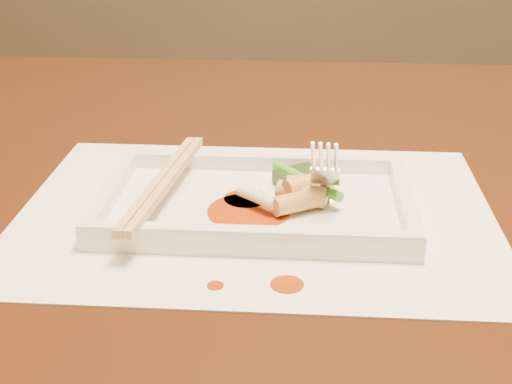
# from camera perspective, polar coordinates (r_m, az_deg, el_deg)

# --- Properties ---
(table) EXTENTS (1.40, 0.90, 0.75)m
(table) POSITION_cam_1_polar(r_m,az_deg,el_deg) (0.71, 6.14, -6.67)
(table) COLOR black
(table) RESTS_ON ground
(placemat) EXTENTS (0.40, 0.30, 0.00)m
(placemat) POSITION_cam_1_polar(r_m,az_deg,el_deg) (0.61, -0.00, -1.61)
(placemat) COLOR white
(placemat) RESTS_ON table
(sauce_splatter_a) EXTENTS (0.02, 0.02, 0.00)m
(sauce_splatter_a) POSITION_cam_1_polar(r_m,az_deg,el_deg) (0.50, 2.50, -7.39)
(sauce_splatter_a) COLOR #A12F04
(sauce_splatter_a) RESTS_ON placemat
(sauce_splatter_b) EXTENTS (0.01, 0.01, 0.00)m
(sauce_splatter_b) POSITION_cam_1_polar(r_m,az_deg,el_deg) (0.50, -3.27, -7.47)
(sauce_splatter_b) COLOR #A12F04
(sauce_splatter_b) RESTS_ON placemat
(plate_base) EXTENTS (0.26, 0.16, 0.01)m
(plate_base) POSITION_cam_1_polar(r_m,az_deg,el_deg) (0.60, -0.00, -1.21)
(plate_base) COLOR white
(plate_base) RESTS_ON placemat
(plate_rim_far) EXTENTS (0.26, 0.01, 0.01)m
(plate_rim_far) POSITION_cam_1_polar(r_m,az_deg,el_deg) (0.67, 0.45, 2.41)
(plate_rim_far) COLOR white
(plate_rim_far) RESTS_ON plate_base
(plate_rim_near) EXTENTS (0.26, 0.01, 0.01)m
(plate_rim_near) POSITION_cam_1_polar(r_m,az_deg,el_deg) (0.53, -0.56, -3.61)
(plate_rim_near) COLOR white
(plate_rim_near) RESTS_ON plate_base
(plate_rim_left) EXTENTS (0.01, 0.14, 0.01)m
(plate_rim_left) POSITION_cam_1_polar(r_m,az_deg,el_deg) (0.62, -11.53, 0.09)
(plate_rim_left) COLOR white
(plate_rim_left) RESTS_ON plate_base
(plate_rim_right) EXTENTS (0.01, 0.14, 0.01)m
(plate_rim_right) POSITION_cam_1_polar(r_m,az_deg,el_deg) (0.60, 11.83, -0.61)
(plate_rim_right) COLOR white
(plate_rim_right) RESTS_ON plate_base
(veg_piece) EXTENTS (0.05, 0.04, 0.01)m
(veg_piece) POSITION_cam_1_polar(r_m,az_deg,el_deg) (0.63, 3.42, 1.21)
(veg_piece) COLOR black
(veg_piece) RESTS_ON plate_base
(scallion_white) EXTENTS (0.04, 0.03, 0.01)m
(scallion_white) POSITION_cam_1_polar(r_m,az_deg,el_deg) (0.58, 0.10, -0.40)
(scallion_white) COLOR #EAEACC
(scallion_white) RESTS_ON plate_base
(scallion_green) EXTENTS (0.06, 0.07, 0.01)m
(scallion_green) POSITION_cam_1_polar(r_m,az_deg,el_deg) (0.61, 4.05, 0.92)
(scallion_green) COLOR #389718
(scallion_green) RESTS_ON plate_base
(chopstick_a) EXTENTS (0.03, 0.20, 0.01)m
(chopstick_a) POSITION_cam_1_polar(r_m,az_deg,el_deg) (0.61, -7.77, 0.87)
(chopstick_a) COLOR tan
(chopstick_a) RESTS_ON plate_rim_near
(chopstick_b) EXTENTS (0.03, 0.20, 0.01)m
(chopstick_b) POSITION_cam_1_polar(r_m,az_deg,el_deg) (0.60, -7.03, 0.85)
(chopstick_b) COLOR tan
(chopstick_b) RESTS_ON plate_rim_near
(fork) EXTENTS (0.09, 0.10, 0.14)m
(fork) POSITION_cam_1_polar(r_m,az_deg,el_deg) (0.59, 6.96, 6.19)
(fork) COLOR silver
(fork) RESTS_ON plate_base
(sauce_blob_0) EXTENTS (0.07, 0.07, 0.00)m
(sauce_blob_0) POSITION_cam_1_polar(r_m,az_deg,el_deg) (0.59, -0.60, -1.54)
(sauce_blob_0) COLOR #A12F04
(sauce_blob_0) RESTS_ON plate_base
(sauce_blob_1) EXTENTS (0.04, 0.04, 0.00)m
(sauce_blob_1) POSITION_cam_1_polar(r_m,az_deg,el_deg) (0.61, -0.79, -0.56)
(sauce_blob_1) COLOR #A12F04
(sauce_blob_1) RESTS_ON plate_base
(rice_cake_0) EXTENTS (0.05, 0.04, 0.02)m
(rice_cake_0) POSITION_cam_1_polar(r_m,az_deg,el_deg) (0.58, 3.41, -0.77)
(rice_cake_0) COLOR #D8B264
(rice_cake_0) RESTS_ON plate_base
(rice_cake_1) EXTENTS (0.04, 0.03, 0.02)m
(rice_cake_1) POSITION_cam_1_polar(r_m,az_deg,el_deg) (0.59, 3.68, -0.15)
(rice_cake_1) COLOR #D8B264
(rice_cake_1) RESTS_ON plate_base
(rice_cake_2) EXTENTS (0.05, 0.04, 0.02)m
(rice_cake_2) POSITION_cam_1_polar(r_m,az_deg,el_deg) (0.60, 4.24, 0.65)
(rice_cake_2) COLOR #D8B264
(rice_cake_2) RESTS_ON plate_base
(rice_cake_3) EXTENTS (0.04, 0.02, 0.02)m
(rice_cake_3) POSITION_cam_1_polar(r_m,az_deg,el_deg) (0.61, 4.30, 0.58)
(rice_cake_3) COLOR #D8B264
(rice_cake_3) RESTS_ON plate_base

